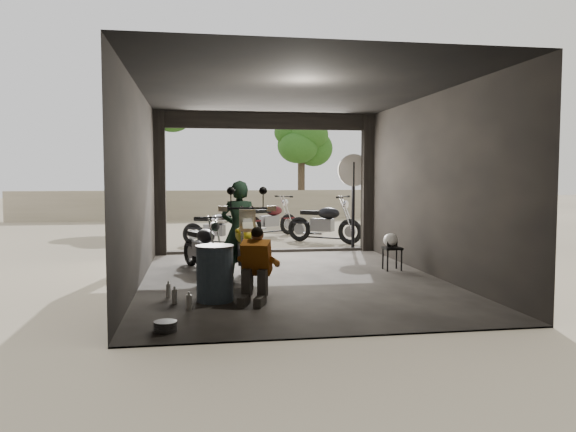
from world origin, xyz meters
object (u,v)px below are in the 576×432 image
object	(u,v)px
helmet	(391,240)
outside_bike_a	(216,225)
left_bike	(203,243)
mechanic	(255,267)
main_bike	(246,244)
sign_post	(353,186)
outside_bike_c	(324,219)
outside_bike_b	(271,216)
rider	(239,231)
oil_drum	(215,274)
stool	(392,251)

from	to	relation	value
helmet	outside_bike_a	bearing A→B (deg)	109.09
left_bike	outside_bike_a	bearing A→B (deg)	61.82
left_bike	mechanic	bearing A→B (deg)	-99.58
left_bike	mechanic	size ratio (longest dim) A/B	1.53
main_bike	mechanic	world-z (taller)	main_bike
sign_post	mechanic	bearing A→B (deg)	-117.07
outside_bike_c	helmet	world-z (taller)	outside_bike_c
mechanic	outside_bike_a	bearing A→B (deg)	111.88
outside_bike_b	helmet	xyz separation A→B (m)	(1.39, -6.52, -0.02)
main_bike	rider	world-z (taller)	rider
outside_bike_b	helmet	world-z (taller)	outside_bike_b
outside_bike_c	oil_drum	size ratio (longest dim) A/B	2.35
outside_bike_b	sign_post	xyz separation A→B (m)	(1.49, -3.63, 0.94)
stool	outside_bike_a	bearing A→B (deg)	125.99
stool	sign_post	xyz separation A→B (m)	(0.08, 2.92, 1.16)
outside_bike_c	left_bike	bearing A→B (deg)	178.65
outside_bike_b	helmet	size ratio (longest dim) A/B	6.17
main_bike	outside_bike_b	world-z (taller)	main_bike
main_bike	outside_bike_a	xyz separation A→B (m)	(-0.30, 5.18, -0.12)
outside_bike_a	oil_drum	world-z (taller)	outside_bike_a
outside_bike_b	mechanic	size ratio (longest dim) A/B	1.72
outside_bike_a	outside_bike_b	distance (m)	2.84
main_bike	outside_bike_b	xyz separation A→B (m)	(1.39, 7.45, -0.07)
outside_bike_a	mechanic	bearing A→B (deg)	-151.81
rider	mechanic	world-z (taller)	rider
main_bike	left_bike	bearing A→B (deg)	117.36
helmet	sign_post	distance (m)	3.05
helmet	oil_drum	bearing A→B (deg)	-164.19
rider	helmet	distance (m)	2.92
main_bike	outside_bike_c	distance (m)	6.05
outside_bike_a	outside_bike_c	size ratio (longest dim) A/B	0.86
rider	stool	xyz separation A→B (m)	(2.88, 0.52, -0.47)
outside_bike_b	helmet	bearing A→B (deg)	158.75
outside_bike_a	rider	world-z (taller)	rider
outside_bike_a	left_bike	bearing A→B (deg)	-160.04
sign_post	rider	bearing A→B (deg)	-128.80
outside_bike_b	oil_drum	world-z (taller)	outside_bike_b
outside_bike_c	stool	distance (m)	4.60
main_bike	left_bike	xyz separation A→B (m)	(-0.67, 1.48, -0.14)
mechanic	helmet	bearing A→B (deg)	59.05
outside_bike_a	outside_bike_c	world-z (taller)	outside_bike_c
outside_bike_c	sign_post	distance (m)	1.92
outside_bike_c	rider	bearing A→B (deg)	-169.80
helmet	sign_post	bearing A→B (deg)	71.08
rider	helmet	xyz separation A→B (m)	(2.86, 0.55, -0.27)
outside_bike_a	stool	distance (m)	5.29
rider	main_bike	bearing A→B (deg)	114.50
main_bike	helmet	bearing A→B (deg)	21.48
outside_bike_a	helmet	xyz separation A→B (m)	(3.08, -4.25, 0.03)
mechanic	stool	world-z (taller)	mechanic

